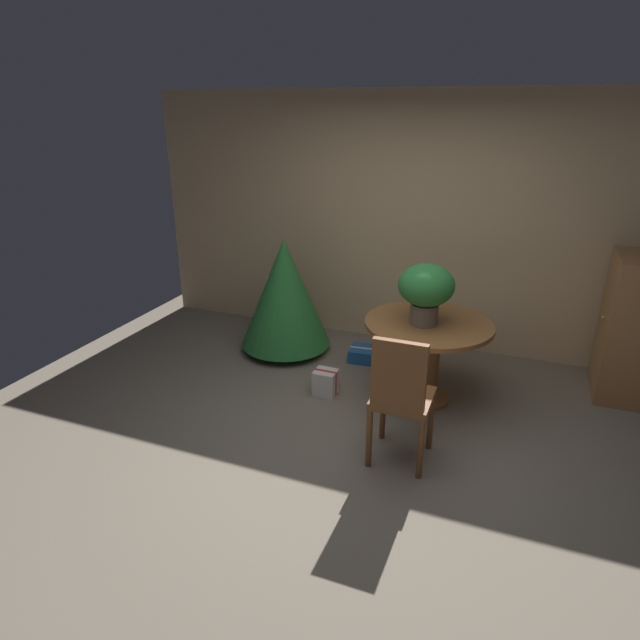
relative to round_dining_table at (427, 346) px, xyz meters
name	(u,v)px	position (x,y,z in m)	size (l,w,h in m)	color
ground_plane	(351,448)	(-0.36, -0.93, -0.52)	(6.60, 6.60, 0.00)	#756B5B
back_wall_panel	(421,224)	(-0.36, 1.27, 0.78)	(6.00, 0.10, 2.60)	tan
round_dining_table	(427,346)	(0.00, 0.00, 0.00)	(1.08, 1.08, 0.75)	brown
flower_vase	(426,288)	(-0.04, -0.05, 0.53)	(0.46, 0.46, 0.51)	#665B51
wooden_chair_near	(401,394)	(0.00, -0.98, 0.05)	(0.41, 0.42, 1.02)	brown
holiday_tree	(285,293)	(-1.57, 0.50, 0.12)	(0.93, 0.93, 1.21)	brown
gift_box_cream	(326,382)	(-0.84, -0.22, -0.41)	(0.20, 0.18, 0.23)	silver
gift_box_blue	(363,354)	(-0.73, 0.57, -0.46)	(0.28, 0.29, 0.13)	#1E569E
wooden_cabinet	(635,328)	(1.65, 0.77, 0.12)	(0.53, 0.67, 1.27)	#9E6B3D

